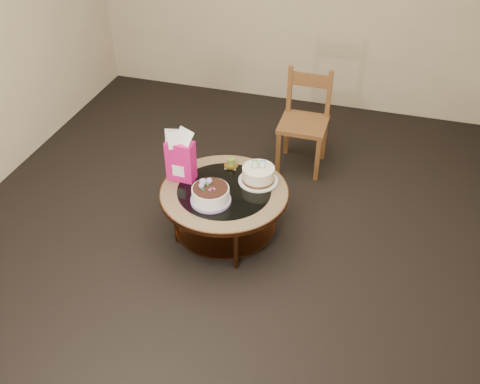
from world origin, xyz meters
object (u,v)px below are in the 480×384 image
(coffee_table, at_px, (224,198))
(decorated_cake, at_px, (210,195))
(dining_chair, at_px, (304,121))
(gift_bag, at_px, (180,156))
(cream_cake, at_px, (258,175))

(coffee_table, distance_m, decorated_cake, 0.22)
(decorated_cake, height_order, dining_chair, dining_chair)
(decorated_cake, relative_size, dining_chair, 0.33)
(dining_chair, bearing_deg, decorated_cake, -108.40)
(coffee_table, height_order, dining_chair, dining_chair)
(coffee_table, relative_size, decorated_cake, 3.30)
(decorated_cake, distance_m, dining_chair, 1.44)
(decorated_cake, bearing_deg, gift_bag, 145.41)
(cream_cake, relative_size, gift_bag, 0.73)
(cream_cake, bearing_deg, dining_chair, 63.31)
(decorated_cake, distance_m, gift_bag, 0.42)
(cream_cake, bearing_deg, decorated_cake, -145.30)
(coffee_table, xyz_separation_m, gift_bag, (-0.37, 0.05, 0.30))
(coffee_table, xyz_separation_m, decorated_cake, (-0.05, -0.17, 0.14))
(cream_cake, distance_m, gift_bag, 0.63)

